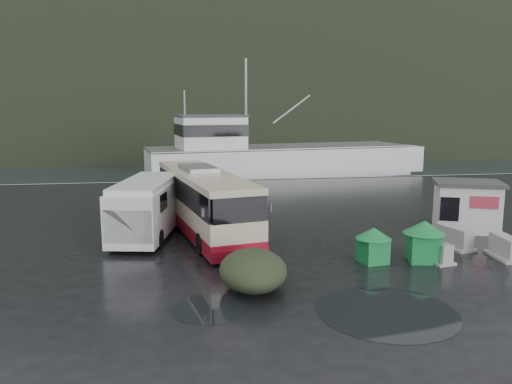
{
  "coord_description": "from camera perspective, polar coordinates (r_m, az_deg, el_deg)",
  "views": [
    {
      "loc": [
        -2.87,
        -19.29,
        5.81
      ],
      "look_at": [
        0.76,
        4.37,
        1.7
      ],
      "focal_mm": 35.0,
      "sensor_mm": 36.0,
      "label": 1
    }
  ],
  "objects": [
    {
      "name": "waste_bin_left",
      "position": [
        19.53,
        13.16,
        -7.83
      ],
      "size": [
        1.12,
        1.12,
        1.35
      ],
      "primitive_type": null,
      "rotation": [
        0.0,
        0.0,
        0.17
      ],
      "color": "#157A38",
      "rests_on": "ground"
    },
    {
      "name": "fishing_trawler",
      "position": [
        47.13,
        2.76,
        2.65
      ],
      "size": [
        29.61,
        10.9,
        11.59
      ],
      "primitive_type": null,
      "rotation": [
        0.0,
        0.0,
        0.16
      ],
      "color": "silver",
      "rests_on": "ground"
    },
    {
      "name": "coach_bus",
      "position": [
        23.61,
        -5.95,
        -4.55
      ],
      "size": [
        4.88,
        11.11,
        3.04
      ],
      "primitive_type": null,
      "rotation": [
        0.0,
        0.0,
        0.2
      ],
      "color": "#C0B291",
      "rests_on": "ground"
    },
    {
      "name": "headland",
      "position": [
        269.66,
        -6.06,
        8.46
      ],
      "size": [
        780.0,
        540.0,
        570.0
      ],
      "primitive_type": "ellipsoid",
      "color": "black",
      "rests_on": "ground"
    },
    {
      "name": "jersey_barrier_b",
      "position": [
        21.82,
        26.55,
        -6.76
      ],
      "size": [
        1.03,
        1.8,
        0.86
      ],
      "primitive_type": null,
      "rotation": [
        0.0,
        0.0,
        -0.1
      ],
      "color": "#999993",
      "rests_on": "ground"
    },
    {
      "name": "white_van",
      "position": [
        23.23,
        -12.21,
        -4.97
      ],
      "size": [
        3.3,
        6.55,
        2.62
      ],
      "primitive_type": null,
      "rotation": [
        0.0,
        0.0,
        -0.19
      ],
      "color": "silver",
      "rests_on": "ground"
    },
    {
      "name": "jersey_barrier_c",
      "position": [
        22.53,
        21.6,
        -5.9
      ],
      "size": [
        1.27,
        1.94,
        0.89
      ],
      "primitive_type": null,
      "rotation": [
        0.0,
        0.0,
        0.23
      ],
      "color": "#999993",
      "rests_on": "ground"
    },
    {
      "name": "ticket_kiosk",
      "position": [
        25.83,
        22.76,
        -4.03
      ],
      "size": [
        3.64,
        3.22,
        2.36
      ],
      "primitive_type": null,
      "rotation": [
        0.0,
        0.0,
        -0.37
      ],
      "color": "silver",
      "rests_on": "ground"
    },
    {
      "name": "quay_edge",
      "position": [
        39.82,
        -4.5,
        1.32
      ],
      "size": [
        160.0,
        0.6,
        1.5
      ],
      "primitive_type": "cube",
      "color": "#999993",
      "rests_on": "ground"
    },
    {
      "name": "puddles",
      "position": [
        14.95,
        10.14,
        -13.26
      ],
      "size": [
        8.17,
        4.11,
        0.01
      ],
      "color": "black",
      "rests_on": "ground"
    },
    {
      "name": "ground",
      "position": [
        20.35,
        -0.25,
        -6.85
      ],
      "size": [
        160.0,
        160.0,
        0.0
      ],
      "primitive_type": "plane",
      "color": "black",
      "rests_on": "ground"
    },
    {
      "name": "jersey_barrier_a",
      "position": [
        20.39,
        19.73,
        -7.4
      ],
      "size": [
        1.07,
        1.67,
        0.77
      ],
      "primitive_type": null,
      "rotation": [
        0.0,
        0.0,
        0.2
      ],
      "color": "#999993",
      "rests_on": "ground"
    },
    {
      "name": "dome_tent",
      "position": [
        16.49,
        -0.34,
        -10.89
      ],
      "size": [
        2.42,
        3.23,
        1.21
      ],
      "primitive_type": null,
      "rotation": [
        0.0,
        0.0,
        -0.08
      ],
      "color": "#29311D",
      "rests_on": "ground"
    },
    {
      "name": "harbor_water",
      "position": [
        129.45,
        -7.51,
        7.09
      ],
      "size": [
        300.0,
        180.0,
        0.02
      ],
      "primitive_type": "cube",
      "color": "black",
      "rests_on": "ground"
    },
    {
      "name": "waste_bin_right",
      "position": [
        20.19,
        18.5,
        -7.5
      ],
      "size": [
        1.34,
        1.34,
        1.58
      ],
      "primitive_type": null,
      "rotation": [
        0.0,
        0.0,
        -0.21
      ],
      "color": "#157A38",
      "rests_on": "ground"
    }
  ]
}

